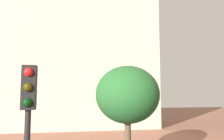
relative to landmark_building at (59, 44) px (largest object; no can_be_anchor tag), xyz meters
name	(u,v)px	position (x,y,z in m)	size (l,w,h in m)	color
landmark_building	(59,44)	(0.00, 0.00, 0.00)	(26.72, 12.27, 37.06)	beige
tree_curb_far	(127,95)	(5.39, -19.52, -7.39)	(3.97, 3.97, 6.15)	brown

